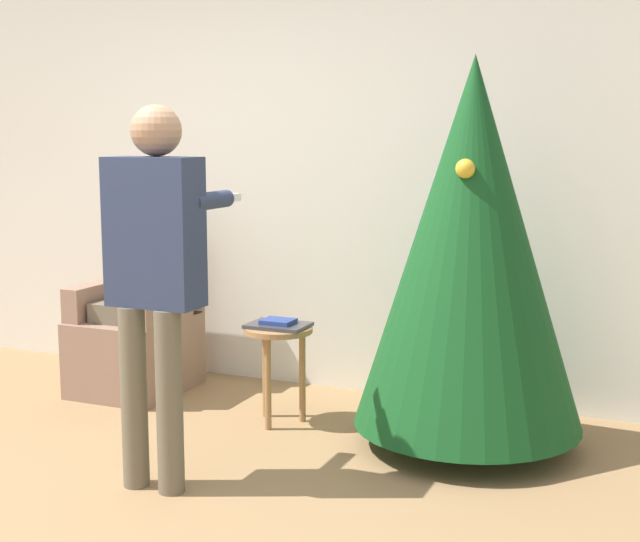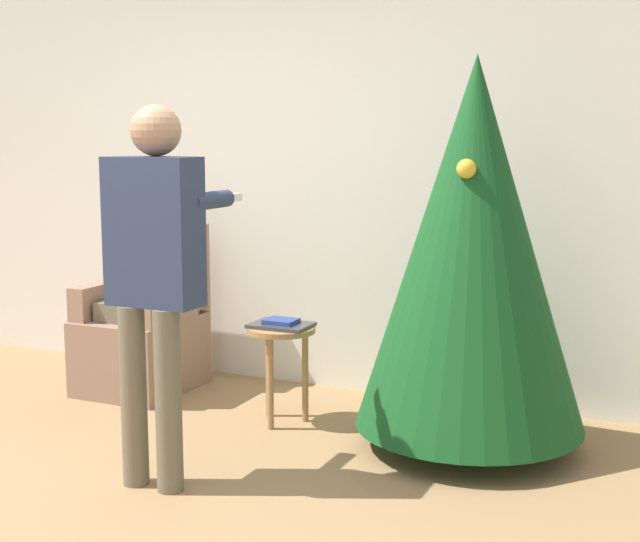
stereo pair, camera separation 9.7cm
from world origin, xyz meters
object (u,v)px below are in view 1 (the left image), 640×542
at_px(armchair, 139,333).
at_px(person_seated, 134,278).
at_px(christmas_tree, 471,245).
at_px(side_stool, 278,345).
at_px(person_standing, 155,261).

xyz_separation_m(armchair, person_seated, (0.00, -0.03, 0.35)).
distance_m(christmas_tree, side_stool, 1.22).
distance_m(person_seated, side_stool, 1.15).
height_order(armchair, side_stool, armchair).
bearing_deg(person_seated, side_stool, -11.74).
bearing_deg(side_stool, person_seated, 168.26).
relative_size(christmas_tree, armchair, 1.92).
bearing_deg(person_seated, armchair, 90.00).
distance_m(christmas_tree, armchair, 2.27).
xyz_separation_m(person_seated, side_stool, (1.10, -0.23, -0.27)).
height_order(christmas_tree, person_standing, christmas_tree).
height_order(person_seated, person_standing, person_standing).
relative_size(christmas_tree, side_stool, 3.64).
xyz_separation_m(christmas_tree, person_seated, (-2.15, 0.18, -0.34)).
bearing_deg(person_standing, christmas_tree, 42.41).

